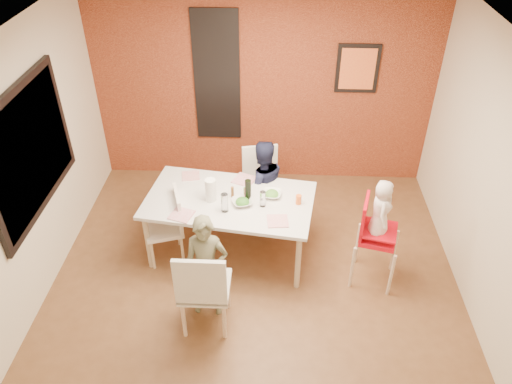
{
  "coord_description": "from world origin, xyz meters",
  "views": [
    {
      "loc": [
        0.2,
        -3.89,
        4.07
      ],
      "look_at": [
        0.0,
        0.3,
        1.05
      ],
      "focal_mm": 35.0,
      "sensor_mm": 36.0,
      "label": 1
    }
  ],
  "objects_px": {
    "child_near": "(207,267)",
    "chair_far": "(261,180)",
    "toddler": "(381,210)",
    "dining_table": "(229,204)",
    "paper_towel_roll": "(211,190)",
    "chair_near": "(203,287)",
    "chair_left": "(170,222)",
    "high_chair": "(373,234)",
    "child_far": "(262,186)",
    "wine_bottle": "(248,190)"
  },
  "relations": [
    {
      "from": "dining_table",
      "to": "chair_left",
      "type": "distance_m",
      "value": 0.71
    },
    {
      "from": "chair_far",
      "to": "toddler",
      "type": "distance_m",
      "value": 1.73
    },
    {
      "from": "chair_left",
      "to": "high_chair",
      "type": "bearing_deg",
      "value": 65.77
    },
    {
      "from": "chair_left",
      "to": "dining_table",
      "type": "bearing_deg",
      "value": 81.0
    },
    {
      "from": "toddler",
      "to": "paper_towel_roll",
      "type": "xyz_separation_m",
      "value": [
        -1.79,
        0.34,
        -0.06
      ]
    },
    {
      "from": "chair_left",
      "to": "toddler",
      "type": "bearing_deg",
      "value": 65.54
    },
    {
      "from": "child_near",
      "to": "chair_far",
      "type": "bearing_deg",
      "value": 74.21
    },
    {
      "from": "chair_far",
      "to": "wine_bottle",
      "type": "xyz_separation_m",
      "value": [
        -0.12,
        -0.75,
        0.36
      ]
    },
    {
      "from": "chair_far",
      "to": "wine_bottle",
      "type": "distance_m",
      "value": 0.84
    },
    {
      "from": "child_near",
      "to": "paper_towel_roll",
      "type": "bearing_deg",
      "value": 93.51
    },
    {
      "from": "dining_table",
      "to": "chair_left",
      "type": "relative_size",
      "value": 2.23
    },
    {
      "from": "chair_near",
      "to": "chair_far",
      "type": "bearing_deg",
      "value": -104.04
    },
    {
      "from": "wine_bottle",
      "to": "paper_towel_roll",
      "type": "distance_m",
      "value": 0.41
    },
    {
      "from": "chair_far",
      "to": "child_far",
      "type": "height_order",
      "value": "child_far"
    },
    {
      "from": "chair_far",
      "to": "high_chair",
      "type": "distance_m",
      "value": 1.65
    },
    {
      "from": "wine_bottle",
      "to": "child_far",
      "type": "bearing_deg",
      "value": 75.09
    },
    {
      "from": "wine_bottle",
      "to": "paper_towel_roll",
      "type": "bearing_deg",
      "value": -177.09
    },
    {
      "from": "chair_far",
      "to": "chair_left",
      "type": "bearing_deg",
      "value": -151.17
    },
    {
      "from": "chair_near",
      "to": "chair_left",
      "type": "distance_m",
      "value": 1.19
    },
    {
      "from": "chair_left",
      "to": "child_far",
      "type": "xyz_separation_m",
      "value": [
        1.02,
        0.6,
        0.11
      ]
    },
    {
      "from": "chair_near",
      "to": "chair_left",
      "type": "bearing_deg",
      "value": -63.75
    },
    {
      "from": "dining_table",
      "to": "child_far",
      "type": "distance_m",
      "value": 0.61
    },
    {
      "from": "chair_left",
      "to": "paper_towel_roll",
      "type": "relative_size",
      "value": 3.3
    },
    {
      "from": "chair_near",
      "to": "paper_towel_roll",
      "type": "bearing_deg",
      "value": -87.51
    },
    {
      "from": "chair_near",
      "to": "paper_towel_roll",
      "type": "relative_size",
      "value": 3.88
    },
    {
      "from": "chair_far",
      "to": "child_near",
      "type": "xyz_separation_m",
      "value": [
        -0.47,
        -1.65,
        0.06
      ]
    },
    {
      "from": "paper_towel_roll",
      "to": "dining_table",
      "type": "bearing_deg",
      "value": 8.19
    },
    {
      "from": "dining_table",
      "to": "child_near",
      "type": "bearing_deg",
      "value": -99.15
    },
    {
      "from": "dining_table",
      "to": "toddler",
      "type": "xyz_separation_m",
      "value": [
        1.59,
        -0.37,
        0.26
      ]
    },
    {
      "from": "high_chair",
      "to": "child_far",
      "type": "distance_m",
      "value": 1.49
    },
    {
      "from": "chair_near",
      "to": "child_near",
      "type": "bearing_deg",
      "value": -90.03
    },
    {
      "from": "high_chair",
      "to": "toddler",
      "type": "bearing_deg",
      "value": -99.48
    },
    {
      "from": "toddler",
      "to": "chair_far",
      "type": "bearing_deg",
      "value": 52.39
    },
    {
      "from": "dining_table",
      "to": "toddler",
      "type": "distance_m",
      "value": 1.65
    },
    {
      "from": "child_far",
      "to": "wine_bottle",
      "type": "distance_m",
      "value": 0.6
    },
    {
      "from": "dining_table",
      "to": "chair_far",
      "type": "relative_size",
      "value": 2.06
    },
    {
      "from": "chair_left",
      "to": "child_far",
      "type": "distance_m",
      "value": 1.18
    },
    {
      "from": "chair_near",
      "to": "toddler",
      "type": "height_order",
      "value": "toddler"
    },
    {
      "from": "dining_table",
      "to": "child_far",
      "type": "bearing_deg",
      "value": 55.14
    },
    {
      "from": "wine_bottle",
      "to": "child_near",
      "type": "bearing_deg",
      "value": -111.59
    },
    {
      "from": "high_chair",
      "to": "child_far",
      "type": "xyz_separation_m",
      "value": [
        -1.22,
        0.85,
        -0.02
      ]
    },
    {
      "from": "chair_far",
      "to": "child_near",
      "type": "distance_m",
      "value": 1.72
    },
    {
      "from": "dining_table",
      "to": "chair_near",
      "type": "distance_m",
      "value": 1.18
    },
    {
      "from": "dining_table",
      "to": "child_near",
      "type": "xyz_separation_m",
      "value": [
        -0.15,
        -0.91,
        -0.1
      ]
    },
    {
      "from": "dining_table",
      "to": "wine_bottle",
      "type": "height_order",
      "value": "wine_bottle"
    },
    {
      "from": "child_far",
      "to": "paper_towel_roll",
      "type": "bearing_deg",
      "value": 25.63
    },
    {
      "from": "chair_near",
      "to": "high_chair",
      "type": "bearing_deg",
      "value": -154.72
    },
    {
      "from": "child_near",
      "to": "toddler",
      "type": "xyz_separation_m",
      "value": [
        1.74,
        0.54,
        0.36
      ]
    },
    {
      "from": "child_far",
      "to": "wine_bottle",
      "type": "bearing_deg",
      "value": 56.72
    },
    {
      "from": "chair_near",
      "to": "chair_far",
      "type": "height_order",
      "value": "chair_near"
    }
  ]
}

